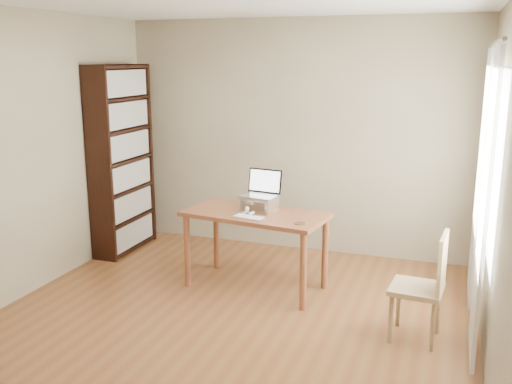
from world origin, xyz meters
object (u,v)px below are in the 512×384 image
laptop (261,189)px  cat (258,203)px  desk (256,223)px  keyboard (249,217)px  bookshelf (122,160)px  chair (426,283)px

laptop → cat: 0.14m
desk → keyboard: bearing=-79.1°
bookshelf → keyboard: bearing=-23.6°
cat → bookshelf: bearing=174.7°
bookshelf → desk: bookshelf is taller
desk → chair: chair is taller
cat → laptop: bearing=73.1°
laptop → chair: 1.81m
cat → desk: bearing=-73.2°
desk → chair: size_ratio=1.60×
bookshelf → keyboard: bookshelf is taller
chair → keyboard: bearing=172.9°
cat → chair: (1.61, -0.67, -0.34)m
bookshelf → laptop: size_ratio=5.62×
bookshelf → keyboard: (1.81, -0.79, -0.29)m
laptop → keyboard: bearing=-80.3°
desk → keyboard: (0.01, -0.22, 0.11)m
desk → chair: 1.70m
bookshelf → cat: bearing=-14.5°
bookshelf → laptop: 1.85m
laptop → keyboard: (0.01, -0.36, -0.18)m
bookshelf → chair: bearing=-18.5°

